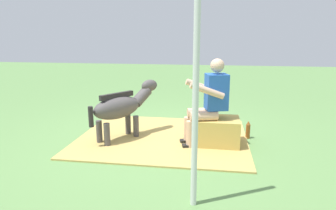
{
  "coord_description": "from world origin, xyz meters",
  "views": [
    {
      "loc": [
        -0.92,
        4.48,
        1.63
      ],
      "look_at": [
        -0.22,
        -0.03,
        0.55
      ],
      "focal_mm": 32.08,
      "sensor_mm": 36.0,
      "label": 1
    }
  ],
  "objects_px": {
    "pony_standing": "(122,107)",
    "soda_bottle": "(248,130)",
    "tent_pole_left": "(196,80)",
    "person_seated": "(209,99)",
    "hay_bale": "(218,132)"
  },
  "relations": [
    {
      "from": "tent_pole_left",
      "to": "pony_standing",
      "type": "bearing_deg",
      "value": -54.03
    },
    {
      "from": "hay_bale",
      "to": "tent_pole_left",
      "type": "bearing_deg",
      "value": 81.55
    },
    {
      "from": "pony_standing",
      "to": "tent_pole_left",
      "type": "bearing_deg",
      "value": 125.97
    },
    {
      "from": "pony_standing",
      "to": "tent_pole_left",
      "type": "relative_size",
      "value": 0.48
    },
    {
      "from": "hay_bale",
      "to": "pony_standing",
      "type": "distance_m",
      "value": 1.53
    },
    {
      "from": "tent_pole_left",
      "to": "soda_bottle",
      "type": "bearing_deg",
      "value": -109.44
    },
    {
      "from": "pony_standing",
      "to": "tent_pole_left",
      "type": "height_order",
      "value": "tent_pole_left"
    },
    {
      "from": "person_seated",
      "to": "pony_standing",
      "type": "height_order",
      "value": "person_seated"
    },
    {
      "from": "person_seated",
      "to": "pony_standing",
      "type": "xyz_separation_m",
      "value": [
        1.34,
        -0.06,
        -0.17
      ]
    },
    {
      "from": "pony_standing",
      "to": "tent_pole_left",
      "type": "xyz_separation_m",
      "value": [
        -1.24,
        1.71,
        0.7
      ]
    },
    {
      "from": "person_seated",
      "to": "tent_pole_left",
      "type": "distance_m",
      "value": 1.74
    },
    {
      "from": "hay_bale",
      "to": "tent_pole_left",
      "type": "distance_m",
      "value": 1.98
    },
    {
      "from": "pony_standing",
      "to": "soda_bottle",
      "type": "height_order",
      "value": "pony_standing"
    },
    {
      "from": "pony_standing",
      "to": "person_seated",
      "type": "bearing_deg",
      "value": 177.53
    },
    {
      "from": "person_seated",
      "to": "soda_bottle",
      "type": "height_order",
      "value": "person_seated"
    }
  ]
}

